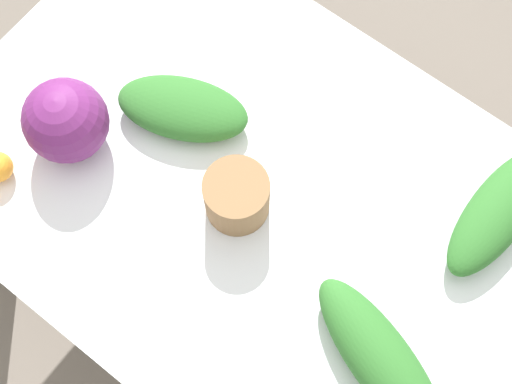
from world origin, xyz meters
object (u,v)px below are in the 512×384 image
object	(u,v)px
cabbage_purple	(66,121)
paper_bag	(237,197)
greens_bunch_kale	(498,212)
greens_bunch_scallion	(381,360)
greens_bunch_chard	(183,108)

from	to	relation	value
cabbage_purple	paper_bag	bearing A→B (deg)	13.69
paper_bag	cabbage_purple	bearing A→B (deg)	-166.31
cabbage_purple	paper_bag	size ratio (longest dim) A/B	1.33
greens_bunch_kale	greens_bunch_scallion	xyz separation A→B (m)	(-0.02, -0.39, 0.01)
paper_bag	greens_bunch_scallion	world-z (taller)	paper_bag
paper_bag	greens_bunch_chard	xyz separation A→B (m)	(-0.22, 0.09, -0.02)
cabbage_purple	greens_bunch_scallion	xyz separation A→B (m)	(0.79, 0.00, -0.04)
cabbage_purple	greens_bunch_chard	size ratio (longest dim) A/B	0.62
cabbage_purple	greens_bunch_scallion	size ratio (longest dim) A/B	0.49
paper_bag	greens_bunch_scallion	xyz separation A→B (m)	(0.42, -0.09, -0.01)
paper_bag	greens_bunch_kale	world-z (taller)	paper_bag
cabbage_purple	greens_bunch_scallion	world-z (taller)	cabbage_purple
greens_bunch_scallion	greens_bunch_kale	bearing A→B (deg)	86.48
greens_bunch_chard	cabbage_purple	bearing A→B (deg)	-129.86
greens_bunch_kale	greens_bunch_chard	distance (m)	0.69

